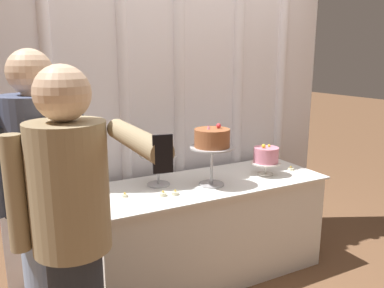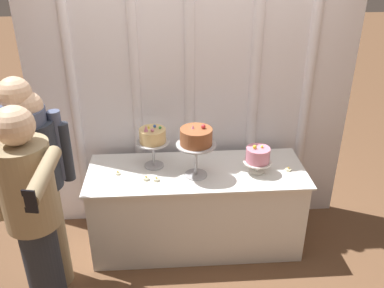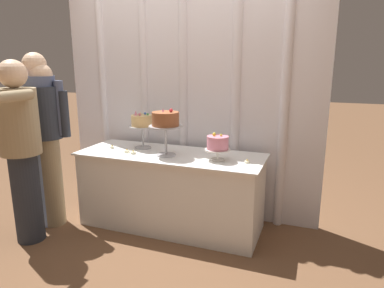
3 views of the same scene
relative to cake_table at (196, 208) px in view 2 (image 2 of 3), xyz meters
name	(u,v)px [view 2 (image 2 of 3)]	position (x,y,z in m)	size (l,w,h in m)	color
ground_plane	(197,249)	(0.00, -0.10, -0.37)	(24.00, 24.00, 0.00)	brown
draped_curtain	(195,72)	(0.02, 0.42, 1.05)	(2.73, 0.14, 2.74)	white
cake_table	(196,208)	(0.00, 0.00, 0.00)	(1.76, 0.66, 0.73)	white
cake_display_leftmost	(153,138)	(-0.34, 0.10, 0.62)	(0.26, 0.26, 0.38)	#B2B2B7
cake_display_center	(196,139)	(-0.01, -0.07, 0.68)	(0.31, 0.31, 0.44)	#B2B2B7
cake_display_rightmost	(258,156)	(0.48, -0.06, 0.51)	(0.23, 0.23, 0.25)	silver
tealight_far_left	(118,173)	(-0.63, -0.02, 0.38)	(0.04, 0.04, 0.03)	beige
tealight_near_left	(146,179)	(-0.40, -0.11, 0.38)	(0.05, 0.05, 0.04)	beige
tealight_near_right	(156,179)	(-0.32, -0.13, 0.38)	(0.05, 0.05, 0.04)	beige
tealight_far_right	(288,169)	(0.74, -0.05, 0.37)	(0.05, 0.05, 0.03)	beige
guest_man_pink_jacket	(33,182)	(-1.16, -0.37, 0.54)	(0.48, 0.40, 1.66)	#93ADD6
guest_man_dark_suit	(42,186)	(-1.11, -0.37, 0.50)	(0.45, 0.37, 1.56)	#9E8966
guest_girl_blue_dress	(33,214)	(-1.08, -0.71, 0.51)	(0.50, 0.73, 1.59)	#282D38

